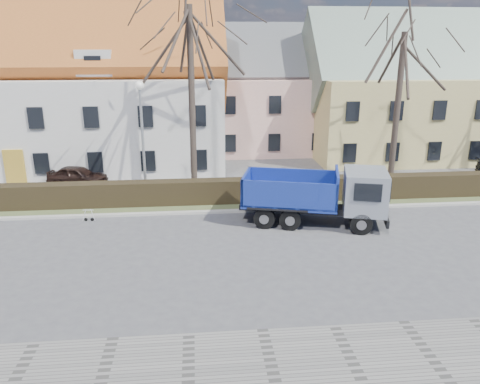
{
  "coord_description": "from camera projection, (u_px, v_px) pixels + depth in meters",
  "views": [
    {
      "loc": [
        -1.85,
        -18.14,
        8.33
      ],
      "look_at": [
        0.18,
        2.99,
        1.6
      ],
      "focal_mm": 35.0,
      "sensor_mm": 36.0,
      "label": 1
    }
  ],
  "objects": [
    {
      "name": "hedge",
      "position": [
        231.0,
        192.0,
        25.39
      ],
      "size": [
        60.0,
        0.9,
        1.3
      ],
      "primitive_type": "cube",
      "color": "black",
      "rests_on": "ground"
    },
    {
      "name": "cart_frame",
      "position": [
        84.0,
        215.0,
        22.93
      ],
      "size": [
        0.76,
        0.47,
        0.67
      ],
      "primitive_type": null,
      "rotation": [
        0.0,
        0.0,
        -0.07
      ],
      "color": "silver",
      "rests_on": "ground"
    },
    {
      "name": "curb_far",
      "position": [
        234.0,
        211.0,
        24.24
      ],
      "size": [
        80.0,
        0.3,
        0.12
      ],
      "primitive_type": "cube",
      "color": "#ABA89F",
      "rests_on": "ground"
    },
    {
      "name": "building_pink",
      "position": [
        267.0,
        100.0,
        38.03
      ],
      "size": [
        10.8,
        8.8,
        8.0
      ],
      "primitive_type": null,
      "color": "#DBA69B",
      "rests_on": "ground"
    },
    {
      "name": "tree_2",
      "position": [
        399.0,
        95.0,
        27.21
      ],
      "size": [
        8.0,
        8.0,
        11.0
      ],
      "primitive_type": null,
      "color": "#332923",
      "rests_on": "ground"
    },
    {
      "name": "streetlight",
      "position": [
        143.0,
        142.0,
        25.11
      ],
      "size": [
        0.52,
        0.52,
        6.6
      ],
      "primitive_type": null,
      "color": "#9EA1A4",
      "rests_on": "ground"
    },
    {
      "name": "dump_truck",
      "position": [
        309.0,
        195.0,
        22.4
      ],
      "size": [
        7.51,
        4.38,
        2.83
      ],
      "primitive_type": null,
      "rotation": [
        0.0,
        0.0,
        -0.26
      ],
      "color": "navy",
      "rests_on": "ground"
    },
    {
      "name": "parked_car_a",
      "position": [
        78.0,
        176.0,
        28.68
      ],
      "size": [
        3.84,
        2.2,
        1.23
      ],
      "primitive_type": "imported",
      "rotation": [
        0.0,
        0.0,
        1.35
      ],
      "color": "black",
      "rests_on": "ground"
    },
    {
      "name": "building_yellow",
      "position": [
        426.0,
        99.0,
        36.2
      ],
      "size": [
        18.8,
        10.8,
        8.5
      ],
      "primitive_type": null,
      "color": "tan",
      "rests_on": "ground"
    },
    {
      "name": "building_white",
      "position": [
        33.0,
        98.0,
        32.46
      ],
      "size": [
        26.8,
        10.8,
        9.5
      ],
      "primitive_type": null,
      "color": "silver",
      "rests_on": "ground"
    },
    {
      "name": "tree_1",
      "position": [
        191.0,
        82.0,
        25.87
      ],
      "size": [
        9.2,
        9.2,
        12.65
      ],
      "primitive_type": null,
      "color": "#332923",
      "rests_on": "ground"
    },
    {
      "name": "ground",
      "position": [
        243.0,
        249.0,
        19.9
      ],
      "size": [
        120.0,
        120.0,
        0.0
      ],
      "primitive_type": "plane",
      "color": "#4C4C4F"
    },
    {
      "name": "grass_strip",
      "position": [
        231.0,
        201.0,
        25.76
      ],
      "size": [
        80.0,
        3.0,
        0.1
      ],
      "primitive_type": "cube",
      "color": "#4C5831",
      "rests_on": "ground"
    }
  ]
}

